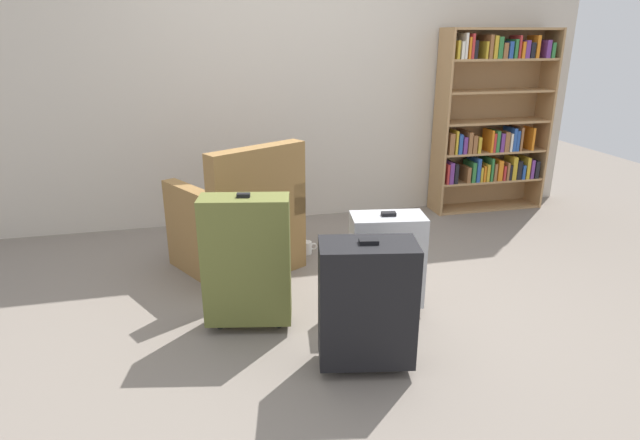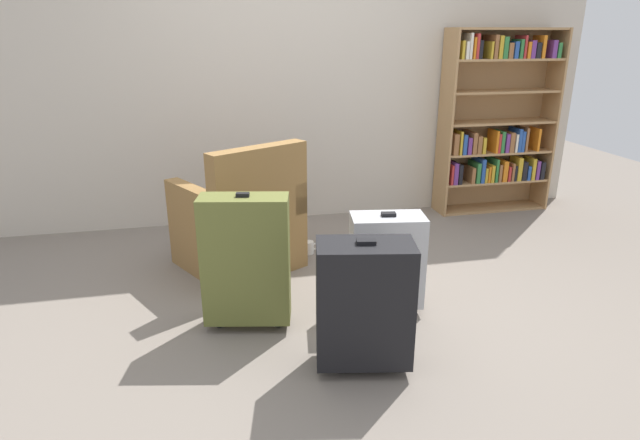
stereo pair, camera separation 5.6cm
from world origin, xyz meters
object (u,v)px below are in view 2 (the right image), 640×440
at_px(bookshelf, 495,123).
at_px(suitcase_silver, 386,260).
at_px(armchair, 240,224).
at_px(suitcase_black, 364,303).
at_px(mug, 309,247).
at_px(suitcase_olive, 246,260).

xyz_separation_m(bookshelf, suitcase_silver, (-1.58, -1.65, -0.48)).
height_order(bookshelf, armchair, bookshelf).
bearing_deg(armchair, suitcase_black, -70.05).
bearing_deg(suitcase_silver, mug, 106.46).
xyz_separation_m(mug, suitcase_olive, (-0.54, -0.95, 0.36)).
distance_m(suitcase_silver, suitcase_olive, 0.82).
relative_size(mug, suitcase_black, 0.18).
xyz_separation_m(mug, suitcase_black, (-0.02, -1.47, 0.31)).
height_order(bookshelf, mug, bookshelf).
bearing_deg(suitcase_olive, mug, 60.60).
bearing_deg(suitcase_silver, armchair, 133.92).
bearing_deg(armchair, suitcase_silver, -46.08).
relative_size(bookshelf, suitcase_olive, 2.05).
xyz_separation_m(suitcase_black, suitcase_olive, (-0.52, 0.51, 0.05)).
distance_m(mug, suitcase_black, 1.50).
bearing_deg(suitcase_black, mug, 89.18).
relative_size(bookshelf, armchair, 1.70).
relative_size(bookshelf, suitcase_black, 2.37).
bearing_deg(suitcase_black, bookshelf, 49.26).
bearing_deg(mug, suitcase_olive, -119.40).
relative_size(armchair, suitcase_olive, 1.21).
bearing_deg(suitcase_olive, suitcase_black, -44.73).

